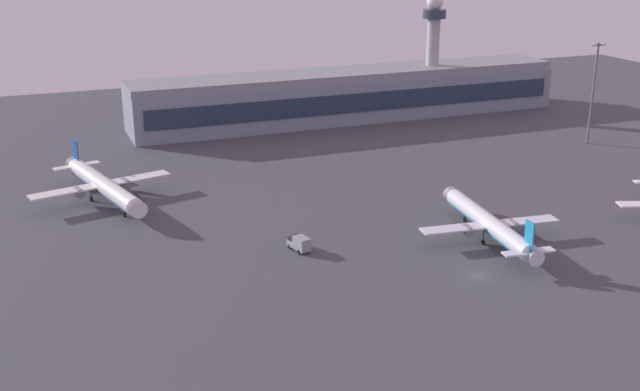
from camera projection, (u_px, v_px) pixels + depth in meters
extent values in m
plane|color=#424449|center=(479.00, 276.00, 142.53)|extent=(416.00, 416.00, 0.00)
cube|color=gray|center=(350.00, 98.00, 260.37)|extent=(148.33, 22.00, 14.00)
cube|color=#263347|center=(364.00, 102.00, 250.30)|extent=(142.39, 0.40, 6.16)
cube|color=gray|center=(350.00, 74.00, 257.69)|extent=(148.33, 19.80, 2.40)
cylinder|color=#A8A8B2|center=(432.00, 66.00, 267.10)|extent=(4.40, 4.40, 32.43)
cylinder|color=#2D3847|center=(434.00, 14.00, 261.31)|extent=(8.00, 8.00, 3.00)
sphere|color=silver|center=(435.00, 2.00, 259.99)|extent=(5.60, 5.60, 5.60)
cylinder|color=silver|center=(488.00, 222.00, 158.01)|extent=(7.38, 33.84, 3.55)
cone|color=silver|center=(452.00, 195.00, 174.38)|extent=(3.61, 2.61, 3.37)
cone|color=silver|center=(533.00, 256.00, 141.46)|extent=(3.47, 2.97, 3.20)
cube|color=silver|center=(490.00, 225.00, 157.22)|extent=(30.14, 7.13, 0.33)
cube|color=silver|center=(529.00, 252.00, 143.02)|extent=(10.47, 3.40, 0.33)
cube|color=#1984B2|center=(529.00, 237.00, 142.35)|extent=(0.62, 3.00, 6.08)
cylinder|color=slate|center=(467.00, 230.00, 156.16)|extent=(2.43, 3.58, 2.06)
cylinder|color=slate|center=(512.00, 225.00, 158.70)|extent=(2.43, 3.58, 2.06)
cube|color=#1984B2|center=(488.00, 227.00, 158.33)|extent=(6.71, 31.12, 0.34)
cylinder|color=#333338|center=(465.00, 212.00, 168.37)|extent=(0.26, 0.26, 3.32)
cylinder|color=black|center=(465.00, 219.00, 168.92)|extent=(0.49, 1.06, 1.03)
cylinder|color=#333338|center=(484.00, 235.00, 155.91)|extent=(0.26, 0.26, 3.32)
cylinder|color=black|center=(483.00, 242.00, 156.45)|extent=(0.49, 1.06, 1.03)
cylinder|color=#333338|center=(502.00, 233.00, 156.93)|extent=(0.26, 0.26, 3.32)
cylinder|color=black|center=(501.00, 240.00, 157.47)|extent=(0.49, 1.06, 1.03)
cylinder|color=silver|center=(103.00, 185.00, 179.77)|extent=(12.92, 37.49, 3.97)
cone|color=silver|center=(137.00, 209.00, 164.35)|extent=(4.27, 3.34, 3.77)
cone|color=silver|center=(74.00, 165.00, 195.35)|extent=(4.18, 3.70, 3.58)
cube|color=silver|center=(102.00, 185.00, 180.64)|extent=(33.48, 12.12, 0.37)
cube|color=silver|center=(77.00, 166.00, 193.76)|extent=(11.77, 5.21, 0.37)
cube|color=#19479E|center=(76.00, 154.00, 192.47)|extent=(1.11, 3.32, 6.80)
cylinder|color=slate|center=(125.00, 183.00, 184.05)|extent=(3.14, 4.21, 2.30)
cylinder|color=slate|center=(78.00, 192.00, 177.71)|extent=(3.14, 4.21, 2.30)
cube|color=#19479E|center=(104.00, 189.00, 180.13)|extent=(11.81, 34.47, 0.38)
cylinder|color=#333338|center=(124.00, 207.00, 171.13)|extent=(0.29, 0.29, 3.71)
cylinder|color=black|center=(124.00, 214.00, 171.73)|extent=(0.68, 1.22, 1.15)
cylinder|color=#333338|center=(109.00, 188.00, 183.65)|extent=(0.29, 0.29, 3.71)
cylinder|color=black|center=(110.00, 195.00, 184.26)|extent=(0.68, 1.22, 1.15)
cylinder|color=#333338|center=(90.00, 191.00, 181.12)|extent=(0.29, 0.29, 3.71)
cylinder|color=black|center=(91.00, 199.00, 181.73)|extent=(0.68, 1.22, 1.15)
cube|color=gray|center=(295.00, 243.00, 154.76)|extent=(2.94, 3.20, 1.20)
cube|color=#1E232D|center=(295.00, 239.00, 154.45)|extent=(2.68, 2.84, 0.70)
cube|color=gray|center=(302.00, 244.00, 152.60)|extent=(3.03, 4.01, 2.60)
cylinder|color=black|center=(290.00, 246.00, 154.70)|extent=(0.49, 0.94, 0.90)
cylinder|color=black|center=(299.00, 244.00, 155.82)|extent=(0.49, 0.94, 0.90)
cylinder|color=black|center=(299.00, 252.00, 151.95)|extent=(0.49, 0.94, 0.90)
cylinder|color=black|center=(308.00, 250.00, 153.06)|extent=(0.49, 0.94, 0.90)
cylinder|color=slate|center=(593.00, 94.00, 226.47)|extent=(0.70, 0.70, 30.09)
cube|color=slate|center=(598.00, 45.00, 221.75)|extent=(4.80, 0.40, 0.40)
sphere|color=#F9EAB2|center=(593.00, 45.00, 221.12)|extent=(0.90, 0.90, 0.90)
sphere|color=#F9EAB2|center=(603.00, 44.00, 222.38)|extent=(0.90, 0.90, 0.90)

